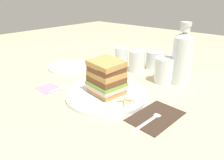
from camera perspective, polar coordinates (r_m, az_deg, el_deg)
ground_plane at (r=0.73m, az=-1.95°, el=-4.75°), size 3.00×3.00×0.00m
main_plate at (r=0.74m, az=-1.53°, el=-4.03°), size 0.29×0.29×0.01m
sandwich at (r=0.71m, az=-1.56°, el=0.65°), size 0.13×0.12×0.12m
carrot_shred_0 at (r=0.79m, az=-6.34°, el=-1.57°), size 0.03×0.01×0.00m
carrot_shred_1 at (r=0.81m, az=-5.57°, el=-0.91°), size 0.02×0.03×0.00m
carrot_shred_2 at (r=0.78m, az=-4.95°, el=-1.74°), size 0.03×0.01×0.00m
carrot_shred_3 at (r=0.77m, az=-5.61°, el=-2.08°), size 0.02×0.01×0.00m
carrot_shred_4 at (r=0.79m, az=-5.18°, el=-1.47°), size 0.02×0.02×0.00m
carrot_shred_5 at (r=0.81m, az=-4.75°, el=-0.82°), size 0.03×0.01×0.00m
carrot_shred_6 at (r=0.77m, az=-5.21°, el=-2.06°), size 0.01×0.02×0.00m
carrot_shred_7 at (r=0.78m, az=-6.32°, el=-1.81°), size 0.02×0.00×0.00m
carrot_shred_8 at (r=0.81m, az=-4.34°, el=-0.96°), size 0.01×0.03×0.00m
carrot_shred_9 at (r=0.79m, az=-6.11°, el=-1.47°), size 0.02×0.02×0.00m
carrot_shred_10 at (r=0.68m, az=3.16°, el=-5.83°), size 0.02×0.03×0.00m
carrot_shred_11 at (r=0.68m, az=4.84°, el=-5.60°), size 0.03×0.01×0.00m
carrot_shred_12 at (r=0.68m, az=2.50°, el=-5.77°), size 0.01×0.02×0.00m
carrot_shred_13 at (r=0.68m, az=4.87°, el=-5.90°), size 0.02×0.02×0.00m
carrot_shred_14 at (r=0.66m, az=3.27°, el=-6.48°), size 0.02×0.02×0.00m
carrot_shred_15 at (r=0.67m, az=3.86°, el=-6.11°), size 0.02×0.03×0.00m
carrot_shred_16 at (r=0.66m, az=3.15°, el=-6.84°), size 0.02×0.02×0.00m
carrot_shred_17 at (r=0.67m, az=1.73°, el=-6.38°), size 0.02×0.02×0.00m
carrot_shred_18 at (r=0.68m, az=2.26°, el=-5.87°), size 0.02×0.02×0.00m
napkin_dark at (r=0.64m, az=11.98°, el=-9.74°), size 0.12×0.18×0.00m
fork at (r=0.62m, az=10.83°, el=-10.33°), size 0.03×0.17×0.00m
knife at (r=0.85m, az=-11.17°, el=-1.10°), size 0.02×0.20×0.00m
juice_glass at (r=0.86m, az=14.10°, el=2.32°), size 0.08×0.08×0.10m
water_bottle at (r=0.86m, az=18.64°, el=5.98°), size 0.08×0.08×0.24m
empty_tumbler_0 at (r=0.97m, az=6.85°, el=5.23°), size 0.07×0.07×0.10m
empty_tumbler_1 at (r=1.02m, az=11.46°, el=5.42°), size 0.08×0.08×0.08m
empty_tumbler_2 at (r=1.05m, az=2.66°, el=6.55°), size 0.07×0.07×0.09m
empty_tumbler_3 at (r=0.99m, az=19.37°, el=4.33°), size 0.06×0.06×0.09m
side_plate at (r=1.04m, az=-11.59°, el=3.61°), size 0.20×0.20×0.01m
napkin_pink at (r=0.83m, az=-17.09°, el=-2.23°), size 0.09×0.08×0.00m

